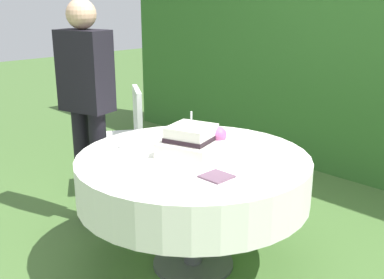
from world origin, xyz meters
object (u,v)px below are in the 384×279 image
Objects in this scene: serving_plate_far at (268,149)px; wedding_cake at (192,142)px; standing_person at (87,99)px; napkin_stack at (217,176)px; cake_table at (193,176)px; serving_plate_near at (131,146)px; garden_chair at (126,131)px.

wedding_cake is at bearing -122.75° from serving_plate_far.
wedding_cake is 0.25× the size of standing_person.
wedding_cake is 0.38m from napkin_stack.
cake_table is 0.38m from napkin_stack.
wedding_cake reaches higher than cake_table.
cake_table is at bearing 6.81° from standing_person.
napkin_stack is (0.72, 0.01, -0.00)m from serving_plate_near.
serving_plate_near is 1.04× the size of serving_plate_far.
serving_plate_far is at bearing 98.60° from napkin_stack.
serving_plate_far is 0.99× the size of napkin_stack.
standing_person is at bearing -172.84° from wedding_cake.
garden_chair is (-1.22, 0.41, -0.05)m from cake_table.
standing_person reaches higher than cake_table.
napkin_stack is 1.65m from garden_chair.
cake_table is at bearing 21.19° from serving_plate_near.
serving_plate_near is 0.58m from standing_person.
serving_plate_far is 0.55m from napkin_stack.
cake_table is 3.46× the size of wedding_cake.
garden_chair is at bearing 118.06° from standing_person.
serving_plate_near is (-0.40, -0.15, 0.13)m from cake_table.
standing_person is at bearing -173.19° from cake_table.
serving_plate_near is at bearing -34.49° from garden_chair.
serving_plate_far is at bearing 23.36° from standing_person.
serving_plate_near is 1.03× the size of napkin_stack.
serving_plate_near is 0.72m from napkin_stack.
napkin_stack reaches higher than cake_table.
garden_chair is (-1.54, 0.56, -0.19)m from napkin_stack.
standing_person reaches higher than garden_chair.
standing_person is (-0.93, -0.12, 0.13)m from wedding_cake.
napkin_stack is at bearing -81.40° from serving_plate_far.
wedding_cake is at bearing 7.16° from standing_person.
wedding_cake is 2.81× the size of serving_plate_far.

